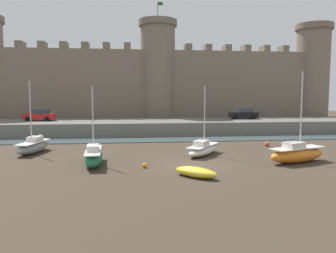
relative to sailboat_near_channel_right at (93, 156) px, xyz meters
name	(u,v)px	position (x,y,z in m)	size (l,w,h in m)	color
ground_plane	(193,165)	(7.58, -0.89, -0.66)	(160.00, 160.00, 0.00)	#423528
water_channel	(170,139)	(7.58, 13.23, -0.61)	(80.00, 4.50, 0.10)	slate
quay_road	(164,127)	(7.58, 20.48, 0.23)	(67.25, 10.00, 1.78)	#666059
castle	(158,81)	(7.58, 30.44, 6.98)	(61.64, 6.40, 20.68)	#7A6B5B
sailboat_near_channel_right	(93,156)	(0.00, 0.00, 0.00)	(1.69, 5.64, 5.95)	#1E6B47
sailboat_midflat_left	(297,154)	(15.89, -1.01, 0.03)	(5.66, 3.39, 7.15)	orange
sailboat_foreground_left	(203,149)	(9.20, 2.94, -0.11)	(4.26, 5.06, 6.13)	silver
rowboat_midflat_right	(196,172)	(7.02, -4.65, -0.32)	(3.00, 2.97, 0.65)	yellow
sailboat_near_channel_left	(33,146)	(-6.04, 5.78, -0.04)	(2.48, 5.35, 6.53)	gray
mooring_buoy_near_channel	(145,165)	(3.84, -1.50, -0.48)	(0.37, 0.37, 0.37)	orange
mooring_buoy_mid_mud	(267,144)	(16.93, 7.04, -0.42)	(0.48, 0.48, 0.48)	#E04C1E
car_quay_east	(39,115)	(-9.57, 21.52, 1.90)	(4.18, 2.05, 1.62)	red
car_quay_centre_west	(244,114)	(19.59, 21.70, 1.90)	(4.18, 2.05, 1.62)	black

